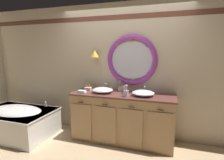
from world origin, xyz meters
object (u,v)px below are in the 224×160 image
bathtub (16,120)px  toothbrush_holder_left (121,88)px  sink_basin_right (143,93)px  folded_hand_towel (82,92)px  toothbrush_holder_right (126,93)px  toiletry_basket (88,88)px  sink_basin_left (103,90)px  soap_dispenser (125,90)px

bathtub → toothbrush_holder_left: (2.00, 0.64, 0.65)m
toothbrush_holder_left → bathtub: bearing=-162.2°
sink_basin_right → folded_hand_towel: 1.14m
toothbrush_holder_right → toothbrush_holder_left: bearing=118.2°
bathtub → sink_basin_right: size_ratio=3.85×
sink_basin_right → toothbrush_holder_right: bearing=-154.1°
sink_basin_right → toothbrush_holder_left: size_ratio=1.78×
toothbrush_holder_right → toiletry_basket: bearing=162.6°
sink_basin_left → soap_dispenser: (0.42, 0.06, 0.02)m
bathtub → toothbrush_holder_left: size_ratio=6.84×
folded_hand_towel → bathtub: bearing=-167.8°
toothbrush_holder_left → toiletry_basket: bearing=-170.7°
soap_dispenser → toiletry_basket: (-0.78, 0.07, -0.04)m
sink_basin_left → soap_dispenser: 0.42m
bathtub → sink_basin_left: 1.88m
bathtub → sink_basin_right: bearing=9.3°
toothbrush_holder_right → soap_dispenser: 0.21m
sink_basin_right → soap_dispenser: 0.35m
toothbrush_holder_right → toiletry_basket: size_ratio=1.56×
sink_basin_left → toiletry_basket: size_ratio=2.85×
toothbrush_holder_right → toiletry_basket: 0.89m
soap_dispenser → folded_hand_towel: 0.81m
soap_dispenser → folded_hand_towel: soap_dispenser is taller
sink_basin_left → toothbrush_holder_right: toothbrush_holder_right is taller
soap_dispenser → toiletry_basket: bearing=175.1°
sink_basin_right → soap_dispenser: bearing=169.4°
folded_hand_towel → toiletry_basket: size_ratio=1.11×
sink_basin_left → bathtub: bearing=-166.7°
bathtub → sink_basin_right: 2.59m
bathtub → sink_basin_right: (2.48, 0.41, 0.65)m
sink_basin_left → toothbrush_holder_left: toothbrush_holder_left is taller
toothbrush_holder_left → toothbrush_holder_right: 0.42m
toiletry_basket → toothbrush_holder_right: bearing=-17.4°
sink_basin_right → toiletry_basket: size_ratio=2.82×
sink_basin_right → toothbrush_holder_right: 0.31m
soap_dispenser → sink_basin_right: bearing=-10.6°
toothbrush_holder_left → soap_dispenser: bearing=-52.7°
soap_dispenser → folded_hand_towel: (-0.79, -0.18, -0.05)m
sink_basin_right → sink_basin_left: bearing=-180.0°
sink_basin_right → toothbrush_holder_left: bearing=153.5°
toothbrush_holder_left → toiletry_basket: (-0.65, -0.11, -0.02)m
toothbrush_holder_left → toiletry_basket: size_ratio=1.59×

